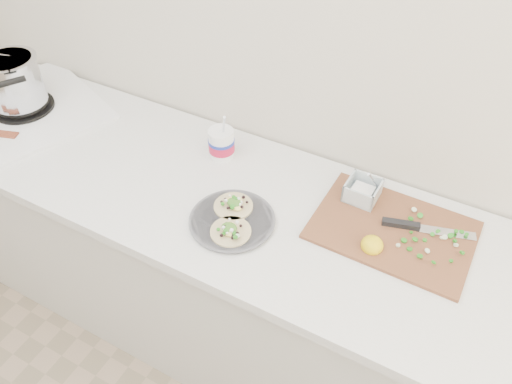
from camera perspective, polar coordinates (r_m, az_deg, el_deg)
The scene contains 5 objects.
counter at distance 2.00m, azimuth -3.67°, elevation -8.90°, with size 2.44×0.66×0.90m.
stove at distance 2.17m, azimuth -25.55°, elevation 10.32°, with size 0.73×0.71×0.27m.
taco_plate at distance 1.54m, azimuth -2.75°, elevation -3.04°, with size 0.27×0.27×0.04m.
tub at distance 1.75m, azimuth -3.94°, elevation 5.80°, with size 0.09×0.09×0.21m.
cutboard at distance 1.58m, azimuth 15.24°, elevation -3.53°, with size 0.48×0.34×0.07m.
Camera 1 is at (0.69, 0.42, 2.04)m, focal length 35.00 mm.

